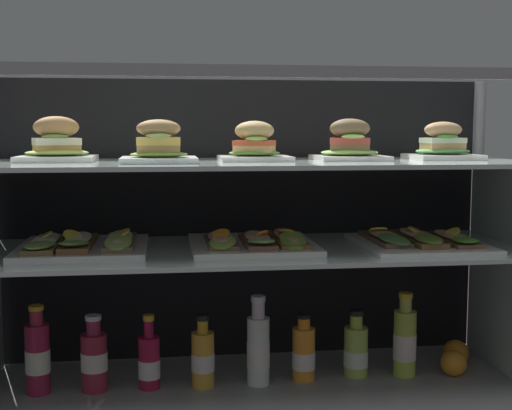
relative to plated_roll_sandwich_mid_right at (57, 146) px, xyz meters
The scene contains 25 objects.
ground_plane 0.90m from the plated_roll_sandwich_mid_right, ahead, with size 6.00×6.00×0.02m, color black.
case_base_deck 0.87m from the plated_roll_sandwich_mid_right, ahead, with size 1.56×0.56×0.03m, color #9EA0A1.
case_frame 0.59m from the plated_roll_sandwich_mid_right, 11.08° to the left, with size 1.56×0.56×0.90m.
riser_lower_tier 0.72m from the plated_roll_sandwich_mid_right, ahead, with size 1.49×0.49×0.38m.
shelf_lower_glass 0.61m from the plated_roll_sandwich_mid_right, ahead, with size 1.51×0.51×0.01m, color silver.
riser_upper_tier 0.56m from the plated_roll_sandwich_mid_right, ahead, with size 1.49×0.49×0.23m.
shelf_upper_glass 0.54m from the plated_roll_sandwich_mid_right, ahead, with size 1.51×0.51×0.01m, color silver.
plated_roll_sandwich_mid_right is the anchor object (origin of this frame).
plated_roll_sandwich_near_left_corner 0.30m from the plated_roll_sandwich_mid_right, 21.81° to the right, with size 0.20×0.20×0.11m.
plated_roll_sandwich_left_of_center 0.54m from the plated_roll_sandwich_mid_right, ahead, with size 0.20×0.20×0.11m.
plated_roll_sandwich_mid_left 0.81m from the plated_roll_sandwich_mid_right, ahead, with size 0.20×0.20×0.12m.
plated_roll_sandwich_right_of_center 1.09m from the plated_roll_sandwich_mid_right, ahead, with size 0.19×0.19×0.11m.
open_sandwich_tray_center 0.28m from the plated_roll_sandwich_mid_right, 40.55° to the right, with size 0.34×0.37×0.06m.
open_sandwich_tray_right_of_center 0.60m from the plated_roll_sandwich_mid_right, ahead, with size 0.34×0.36×0.06m.
open_sandwich_tray_mid_left 1.03m from the plated_roll_sandwich_mid_right, ahead, with size 0.34×0.36×0.05m.
juice_bottle_front_right_end 0.57m from the plated_roll_sandwich_mid_right, 144.52° to the right, with size 0.07×0.07×0.24m.
juice_bottle_tucked_behind 0.59m from the plated_roll_sandwich_mid_right, 27.08° to the right, with size 0.07×0.07×0.21m.
juice_bottle_back_left 0.64m from the plated_roll_sandwich_mid_right, 10.95° to the right, with size 0.06×0.06×0.21m.
juice_bottle_back_right 0.71m from the plated_roll_sandwich_mid_right, ahead, with size 0.06×0.06×0.21m.
juice_bottle_front_middle 0.79m from the plated_roll_sandwich_mid_right, ahead, with size 0.06×0.06×0.25m.
juice_bottle_front_left_end 0.90m from the plated_roll_sandwich_mid_right, ahead, with size 0.07×0.07×0.19m.
juice_bottle_front_second 1.03m from the plated_roll_sandwich_mid_right, ahead, with size 0.07×0.07×0.19m.
juice_bottle_back_center 1.13m from the plated_roll_sandwich_mid_right, ahead, with size 0.07×0.07×0.24m.
orange_fruit_beside_bottles 1.29m from the plated_roll_sandwich_mid_right, ahead, with size 0.08×0.08×0.08m, color orange.
orange_fruit_near_left_post 1.32m from the plated_roll_sandwich_mid_right, ahead, with size 0.08×0.08×0.08m, color orange.
Camera 1 is at (-0.25, -1.91, 0.75)m, focal length 49.45 mm.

